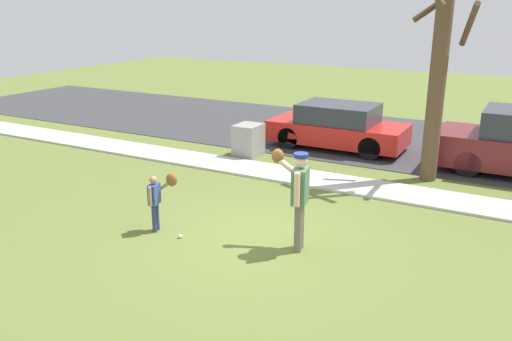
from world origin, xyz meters
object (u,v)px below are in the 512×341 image
Objects in this scene: utility_cabinet at (248,140)px; parked_hatchback_red at (338,127)px; baseball at (180,236)px; person_child at (158,195)px; street_tree_near at (440,55)px; person_adult at (298,190)px.

utility_cabinet is 0.23× the size of parked_hatchback_red.
utility_cabinet is at bearing 106.57° from baseball.
street_tree_near is at bearing 43.63° from person_child.
baseball is at bearing -22.45° from person_child.
baseball is at bearing -120.05° from street_tree_near.
utility_cabinet is at bearing 46.65° from parked_hatchback_red.
person_child is 1.24× the size of utility_cabinet.
person_child is 0.28× the size of parked_hatchback_red.
street_tree_near is (4.92, 0.28, 2.55)m from utility_cabinet.
parked_hatchback_red is (-3.01, 1.75, -2.35)m from street_tree_near.
person_child is 7.40m from parked_hatchback_red.
person_adult reaches higher than utility_cabinet.
street_tree_near is (3.84, 5.61, 2.28)m from person_child.
utility_cabinet is at bearing -64.43° from person_adult.
utility_cabinet is (-3.69, 4.80, -0.64)m from person_adult.
baseball is 0.08× the size of utility_cabinet.
baseball is (0.54, -0.10, -0.69)m from person_child.
person_adult is 0.44× the size of parked_hatchback_red.
utility_cabinet reaches higher than baseball.
parked_hatchback_red is at bearing 149.88° from street_tree_near.
person_adult is 2.69m from person_child.
parked_hatchback_red reaches higher than utility_cabinet.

